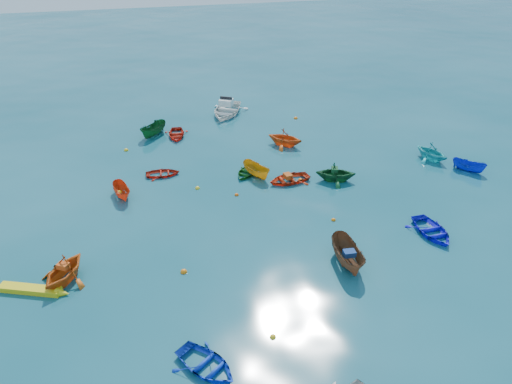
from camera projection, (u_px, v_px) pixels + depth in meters
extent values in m
plane|color=#0B4151|center=(276.00, 238.00, 29.78)|extent=(160.00, 160.00, 0.00)
imported|color=#0F32BB|center=(207.00, 368.00, 21.45)|extent=(3.58, 3.74, 0.63)
imported|color=brown|center=(347.00, 264.00, 27.69)|extent=(1.52, 3.59, 1.36)
imported|color=#1010CF|center=(431.00, 234.00, 30.20)|extent=(2.51, 3.40, 0.68)
imported|color=#CB5513|center=(66.00, 280.00, 26.47)|extent=(3.79, 3.93, 1.59)
imported|color=orange|center=(257.00, 176.00, 36.65)|extent=(2.10, 2.97, 1.08)
imported|color=#135216|center=(247.00, 174.00, 36.89)|extent=(3.00, 3.11, 0.53)
imported|color=#1DADB5|center=(430.00, 159.00, 39.04)|extent=(3.27, 3.48, 1.47)
imported|color=red|center=(163.00, 175.00, 36.73)|extent=(2.56, 1.89, 0.51)
imported|color=red|center=(123.00, 196.00, 34.06)|extent=(1.50, 2.69, 0.98)
imported|color=#124F24|center=(335.00, 181.00, 36.02)|extent=(3.47, 3.23, 1.49)
imported|color=red|center=(289.00, 181.00, 35.90)|extent=(3.37, 2.66, 0.63)
imported|color=#0F26BE|center=(468.00, 171.00, 37.36)|extent=(2.31, 2.46, 0.95)
imported|color=red|center=(176.00, 136.00, 42.88)|extent=(2.33, 3.05, 0.59)
imported|color=#E05515|center=(285.00, 145.00, 41.29)|extent=(3.91, 3.85, 1.56)
imported|color=#124E22|center=(154.00, 135.00, 43.06)|extent=(2.90, 3.07, 1.19)
imported|color=white|center=(227.00, 114.00, 47.48)|extent=(5.35, 5.92, 1.61)
cube|color=navy|center=(349.00, 253.00, 27.14)|extent=(0.67, 0.52, 0.31)
cube|color=#D54D15|center=(63.00, 266.00, 26.05)|extent=(0.72, 0.67, 0.28)
cube|color=#10411D|center=(335.00, 170.00, 35.58)|extent=(0.63, 0.72, 0.29)
cube|color=#B44612|center=(288.00, 176.00, 35.63)|extent=(0.60, 0.73, 0.32)
sphere|color=orange|center=(184.00, 272.00, 27.05)|extent=(0.37, 0.37, 0.37)
sphere|color=yellow|center=(273.00, 337.00, 22.99)|extent=(0.30, 0.30, 0.30)
sphere|color=orange|center=(333.00, 220.00, 31.49)|extent=(0.29, 0.29, 0.29)
sphere|color=yellow|center=(120.00, 193.00, 34.50)|extent=(0.36, 0.36, 0.36)
sphere|color=#D6510B|center=(237.00, 195.00, 34.20)|extent=(0.30, 0.30, 0.30)
sphere|color=yellow|center=(197.00, 188.00, 35.02)|extent=(0.34, 0.34, 0.34)
sphere|color=#EE5F0C|center=(300.00, 181.00, 36.02)|extent=(0.35, 0.35, 0.35)
sphere|color=gold|center=(126.00, 151.00, 40.41)|extent=(0.36, 0.36, 0.36)
sphere|color=orange|center=(296.00, 119.00, 46.42)|extent=(0.37, 0.37, 0.37)
sphere|color=gold|center=(436.00, 154.00, 39.83)|extent=(0.36, 0.36, 0.36)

